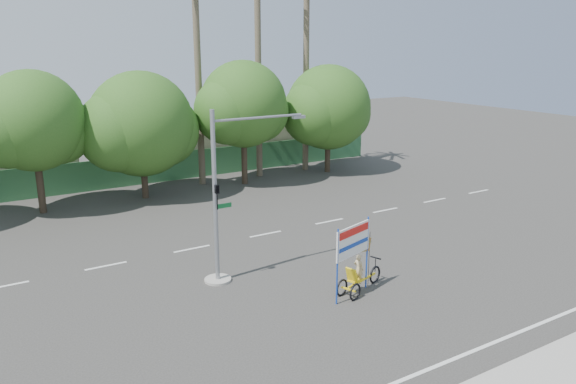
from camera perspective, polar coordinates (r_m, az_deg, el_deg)
ground at (r=21.40m, az=3.70°, el=-11.26°), size 120.00×120.00×0.00m
fence at (r=39.66m, az=-14.52°, el=2.19°), size 38.00×0.08×2.00m
building_right at (r=46.45m, az=-6.82°, el=5.39°), size 14.00×8.00×3.60m
tree_left at (r=34.13m, az=-24.54°, el=6.24°), size 6.66×5.60×8.07m
tree_center at (r=35.45m, az=-14.79°, el=6.40°), size 7.62×6.40×7.85m
tree_right at (r=37.96m, az=-4.63°, el=8.56°), size 6.90×5.80×8.36m
tree_far_right at (r=41.65m, az=4.07°, el=8.32°), size 7.38×6.20×7.94m
palm_tall at (r=40.02m, az=-3.10°, el=16.41°), size 3.73×3.79×17.45m
palm_mid at (r=42.07m, az=1.87°, el=14.90°), size 3.73×3.79×15.45m
palm_short at (r=38.05m, az=-9.20°, el=13.91°), size 3.73×3.79×14.45m
traffic_signal at (r=22.52m, az=-6.65°, el=-1.99°), size 4.72×1.10×7.00m
trike_billboard at (r=21.88m, az=7.00°, el=-7.28°), size 2.93×1.23×2.99m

